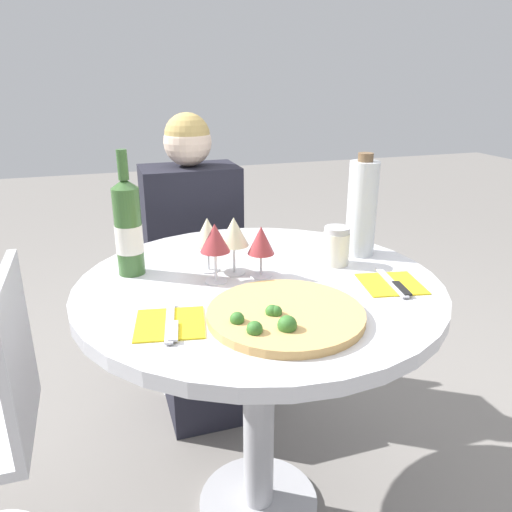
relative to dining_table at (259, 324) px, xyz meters
The scene contains 14 objects.
ground_plane 0.65m from the dining_table, ahead, with size 12.00×12.00×0.00m, color gray.
dining_table is the anchor object (origin of this frame).
chair_behind_diner 0.82m from the dining_table, 93.08° to the left, with size 0.37×0.37×0.85m.
seated_diner 0.66m from the dining_table, 93.76° to the left, with size 0.37×0.47×1.16m.
pizza_large 0.27m from the dining_table, 93.86° to the right, with size 0.36×0.36×0.05m.
wine_bottle 0.44m from the dining_table, 153.21° to the left, with size 0.07×0.07×0.34m.
tall_carafe 0.46m from the dining_table, 16.86° to the left, with size 0.09×0.09×0.30m.
sugar_shaker 0.31m from the dining_table, 11.28° to the left, with size 0.08×0.08×0.11m.
wine_glass_back_left 0.29m from the dining_table, 133.61° to the left, with size 0.08×0.08×0.15m.
wine_glass_front_right 0.23m from the dining_table, 61.85° to the left, with size 0.07×0.07×0.14m.
wine_glass_center 0.26m from the dining_table, 123.52° to the left, with size 0.08×0.08×0.16m.
wine_glass_front_left 0.27m from the dining_table, 165.72° to the left, with size 0.08×0.08×0.16m.
place_setting_left 0.34m from the dining_table, 146.01° to the right, with size 0.17×0.19×0.01m.
place_setting_right 0.37m from the dining_table, 22.83° to the right, with size 0.18×0.19×0.01m.
Camera 1 is at (-0.38, -1.16, 1.29)m, focal length 35.00 mm.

